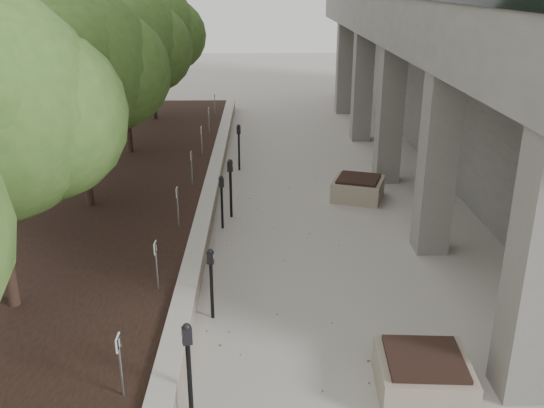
{
  "coord_description": "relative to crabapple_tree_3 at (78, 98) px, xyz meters",
  "views": [
    {
      "loc": [
        -0.43,
        -6.26,
        5.77
      ],
      "look_at": [
        -0.18,
        6.24,
        1.04
      ],
      "focal_mm": 39.13,
      "sensor_mm": 36.0,
      "label": 1
    }
  ],
  "objects": [
    {
      "name": "parking_meter_5",
      "position": [
        3.67,
        4.14,
        -2.36
      ],
      "size": [
        0.15,
        0.11,
        1.51
      ],
      "primitive_type": null,
      "rotation": [
        0.0,
        0.0,
        -0.03
      ],
      "color": "black",
      "rests_on": "ground"
    },
    {
      "name": "crabapple_tree_4",
      "position": [
        0.0,
        5.0,
        0.0
      ],
      "size": [
        4.6,
        4.0,
        5.44
      ],
      "primitive_type": null,
      "color": "#396125",
      "rests_on": "planting_bed"
    },
    {
      "name": "berry_scatter",
      "position": [
        4.7,
        -3.0,
        -3.11
      ],
      "size": [
        3.3,
        14.1,
        0.02
      ],
      "primitive_type": null,
      "color": "maroon",
      "rests_on": "ground"
    },
    {
      "name": "planter_back",
      "position": [
        7.09,
        1.4,
        -2.81
      ],
      "size": [
        1.67,
        1.67,
        0.62
      ],
      "primitive_type": null,
      "rotation": [
        0.0,
        0.0,
        -0.32
      ],
      "color": "gray",
      "rests_on": "ground"
    },
    {
      "name": "crabapple_tree_3",
      "position": [
        0.0,
        0.0,
        0.0
      ],
      "size": [
        4.6,
        4.0,
        5.44
      ],
      "primitive_type": null,
      "color": "#396125",
      "rests_on": "planting_bed"
    },
    {
      "name": "parking_sign_6",
      "position": [
        2.45,
        4.5,
        -2.24
      ],
      "size": [
        0.04,
        0.22,
        0.96
      ],
      "primitive_type": null,
      "color": "black",
      "rests_on": "planting_bed"
    },
    {
      "name": "parking_sign_8",
      "position": [
        2.45,
        10.5,
        -2.24
      ],
      "size": [
        0.04,
        0.22,
        0.96
      ],
      "primitive_type": null,
      "color": "black",
      "rests_on": "planting_bed"
    },
    {
      "name": "parking_meter_3",
      "position": [
        3.59,
        0.06,
        -2.34
      ],
      "size": [
        0.17,
        0.13,
        1.56
      ],
      "primitive_type": null,
      "rotation": [
        0.0,
        0.0,
        -0.17
      ],
      "color": "black",
      "rests_on": "ground"
    },
    {
      "name": "planting_bed",
      "position": [
        -0.7,
        1.0,
        -2.92
      ],
      "size": [
        7.0,
        26.0,
        0.4
      ],
      "primitive_type": "cube",
      "color": "black",
      "rests_on": "ground"
    },
    {
      "name": "parking_meter_2",
      "position": [
        3.47,
        -4.85,
        -2.43
      ],
      "size": [
        0.15,
        0.12,
        1.38
      ],
      "primitive_type": null,
      "rotation": [
        0.0,
        0.0,
        -0.16
      ],
      "color": "black",
      "rests_on": "ground"
    },
    {
      "name": "parking_sign_3",
      "position": [
        2.45,
        -4.5,
        -2.24
      ],
      "size": [
        0.04,
        0.22,
        0.96
      ],
      "primitive_type": null,
      "color": "black",
      "rests_on": "planting_bed"
    },
    {
      "name": "parking_meter_4",
      "position": [
        3.41,
        -0.68,
        -2.44
      ],
      "size": [
        0.16,
        0.13,
        1.37
      ],
      "primitive_type": null,
      "rotation": [
        0.0,
        0.0,
        0.27
      ],
      "color": "black",
      "rests_on": "ground"
    },
    {
      "name": "parking_sign_2",
      "position": [
        2.45,
        -7.5,
        -2.24
      ],
      "size": [
        0.04,
        0.22,
        0.96
      ],
      "primitive_type": null,
      "color": "black",
      "rests_on": "planting_bed"
    },
    {
      "name": "crabapple_tree_5",
      "position": [
        0.0,
        10.0,
        0.0
      ],
      "size": [
        4.6,
        4.0,
        5.44
      ],
      "primitive_type": null,
      "color": "#396125",
      "rests_on": "planting_bed"
    },
    {
      "name": "parking_sign_4",
      "position": [
        2.45,
        -1.5,
        -2.24
      ],
      "size": [
        0.04,
        0.22,
        0.96
      ],
      "primitive_type": null,
      "color": "black",
      "rests_on": "planting_bed"
    },
    {
      "name": "parking_meter_1",
      "position": [
        3.37,
        -7.48,
        -2.36
      ],
      "size": [
        0.18,
        0.15,
        1.52
      ],
      "primitive_type": null,
      "rotation": [
        0.0,
        0.0,
        0.29
      ],
      "color": "black",
      "rests_on": "ground"
    },
    {
      "name": "parking_sign_7",
      "position": [
        2.45,
        7.5,
        -2.24
      ],
      "size": [
        0.04,
        0.22,
        0.96
      ],
      "primitive_type": null,
      "color": "black",
      "rests_on": "planting_bed"
    },
    {
      "name": "parking_sign_5",
      "position": [
        2.45,
        1.5,
        -2.24
      ],
      "size": [
        0.04,
        0.22,
        0.96
      ],
      "primitive_type": null,
      "color": "black",
      "rests_on": "planting_bed"
    },
    {
      "name": "retaining_wall",
      "position": [
        2.97,
        1.0,
        -2.87
      ],
      "size": [
        0.39,
        26.0,
        0.5
      ],
      "primitive_type": null,
      "color": "gray",
      "rests_on": "ground"
    },
    {
      "name": "planter_front",
      "position": [
        6.75,
        -7.0,
        -2.81
      ],
      "size": [
        1.41,
        1.41,
        0.62
      ],
      "primitive_type": null,
      "rotation": [
        0.0,
        0.0,
        -0.06
      ],
      "color": "gray",
      "rests_on": "ground"
    }
  ]
}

